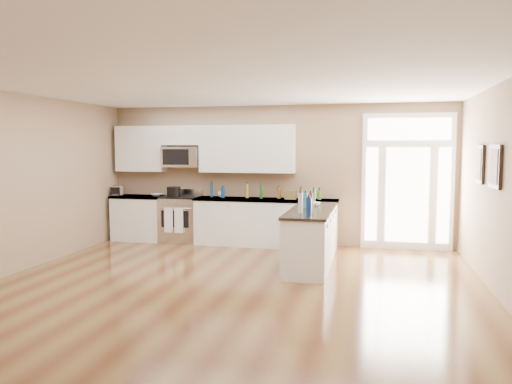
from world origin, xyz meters
TOP-DOWN VIEW (x-y plane):
  - ground at (0.00, 0.00)m, footprint 8.00×8.00m
  - room_shell at (0.00, 0.00)m, footprint 8.00×8.00m
  - back_cabinet_left at (-2.87, 3.69)m, footprint 1.10×0.66m
  - back_cabinet_right at (-0.16, 3.69)m, footprint 2.85×0.66m
  - peninsula_cabinet at (0.93, 2.24)m, footprint 0.69×2.32m
  - upper_cabinet_left at (-2.88, 3.83)m, footprint 1.04×0.33m
  - upper_cabinet_right at (-0.57, 3.83)m, footprint 1.94×0.33m
  - upper_cabinet_short at (-1.95, 3.83)m, footprint 0.82×0.33m
  - microwave at (-1.95, 3.80)m, footprint 0.78×0.41m
  - entry_door at (2.55, 3.95)m, footprint 1.70×0.10m
  - wall_art_near at (3.47, 2.20)m, footprint 0.05×0.58m
  - wall_art_far at (3.47, 1.20)m, footprint 0.05×0.58m
  - kitchen_range at (-1.95, 3.69)m, footprint 0.77×0.69m
  - stockpot at (-2.05, 3.59)m, footprint 0.37×0.37m
  - toaster_oven at (-3.35, 3.65)m, footprint 0.30×0.27m
  - cardboard_box at (0.34, 3.72)m, footprint 0.22×0.16m
  - bowl_left at (-2.48, 3.69)m, footprint 0.24×0.24m
  - bowl_peninsula at (0.93, 2.76)m, footprint 0.18×0.18m
  - cup_counter at (-1.11, 3.82)m, footprint 0.16×0.16m
  - counter_bottles at (0.33, 2.90)m, footprint 2.35×2.47m

SIDE VIEW (x-z plane):
  - ground at x=0.00m, z-range 0.00..0.00m
  - peninsula_cabinet at x=0.93m, z-range -0.04..0.90m
  - back_cabinet_right at x=-0.16m, z-range -0.03..0.91m
  - back_cabinet_left at x=-2.87m, z-range -0.03..0.91m
  - kitchen_range at x=-1.95m, z-range -0.06..1.02m
  - bowl_left at x=-2.48m, z-range 0.94..0.99m
  - bowl_peninsula at x=0.93m, z-range 0.94..1.00m
  - cup_counter at x=-1.11m, z-range 0.94..1.05m
  - cardboard_box at x=0.34m, z-range 0.94..1.12m
  - toaster_oven at x=-3.35m, z-range 0.94..1.15m
  - stockpot at x=-2.05m, z-range 0.95..1.17m
  - counter_bottles at x=0.33m, z-range 0.91..1.23m
  - entry_door at x=2.55m, z-range 0.00..2.60m
  - wall_art_near at x=3.47m, z-range 1.41..1.99m
  - wall_art_far at x=3.47m, z-range 1.41..1.99m
  - room_shell at x=0.00m, z-range -2.29..5.71m
  - microwave at x=-1.95m, z-range 1.55..1.97m
  - upper_cabinet_left at x=-2.88m, z-range 1.45..2.40m
  - upper_cabinet_right at x=-0.57m, z-range 1.45..2.40m
  - upper_cabinet_short at x=-1.95m, z-range 2.00..2.40m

